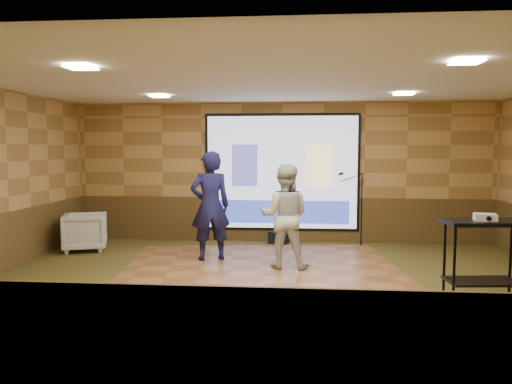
# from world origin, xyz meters

# --- Properties ---
(ground) EXTENTS (9.00, 9.00, 0.00)m
(ground) POSITION_xyz_m (0.00, 0.00, 0.00)
(ground) COLOR #2F391A
(ground) RESTS_ON ground
(room_shell) EXTENTS (9.04, 7.04, 3.02)m
(room_shell) POSITION_xyz_m (0.00, 0.00, 2.09)
(room_shell) COLOR #B18A49
(room_shell) RESTS_ON ground
(wainscot_back) EXTENTS (9.00, 0.04, 0.95)m
(wainscot_back) POSITION_xyz_m (0.00, 3.48, 0.47)
(wainscot_back) COLOR #523B1B
(wainscot_back) RESTS_ON ground
(wainscot_front) EXTENTS (9.00, 0.04, 0.95)m
(wainscot_front) POSITION_xyz_m (0.00, -3.48, 0.47)
(wainscot_front) COLOR #523B1B
(wainscot_front) RESTS_ON ground
(projector_screen) EXTENTS (3.32, 0.06, 2.52)m
(projector_screen) POSITION_xyz_m (0.00, 3.44, 1.47)
(projector_screen) COLOR black
(projector_screen) RESTS_ON room_shell
(downlight_nw) EXTENTS (0.32, 0.32, 0.02)m
(downlight_nw) POSITION_xyz_m (-2.20, 1.80, 2.97)
(downlight_nw) COLOR #FFE6BF
(downlight_nw) RESTS_ON room_shell
(downlight_ne) EXTENTS (0.32, 0.32, 0.02)m
(downlight_ne) POSITION_xyz_m (2.20, 1.80, 2.97)
(downlight_ne) COLOR #FFE6BF
(downlight_ne) RESTS_ON room_shell
(downlight_sw) EXTENTS (0.32, 0.32, 0.02)m
(downlight_sw) POSITION_xyz_m (-2.20, -1.50, 2.97)
(downlight_sw) COLOR #FFE6BF
(downlight_sw) RESTS_ON room_shell
(downlight_se) EXTENTS (0.32, 0.32, 0.02)m
(downlight_se) POSITION_xyz_m (2.20, -1.50, 2.97)
(downlight_se) COLOR #FFE6BF
(downlight_se) RESTS_ON room_shell
(dance_floor) EXTENTS (4.93, 3.97, 0.03)m
(dance_floor) POSITION_xyz_m (-0.27, 1.07, 0.02)
(dance_floor) COLOR #925E35
(dance_floor) RESTS_ON ground
(player_left) EXTENTS (0.82, 0.68, 1.94)m
(player_left) POSITION_xyz_m (-1.20, 1.41, 1.00)
(player_left) COLOR #161543
(player_left) RESTS_ON dance_floor
(player_right) EXTENTS (0.90, 0.73, 1.73)m
(player_right) POSITION_xyz_m (0.14, 0.94, 0.90)
(player_right) COLOR beige
(player_right) RESTS_ON dance_floor
(av_table) EXTENTS (1.03, 0.54, 1.09)m
(av_table) POSITION_xyz_m (2.80, -0.58, 0.78)
(av_table) COLOR black
(av_table) RESTS_ON ground
(projector) EXTENTS (0.30, 0.27, 0.09)m
(projector) POSITION_xyz_m (2.79, -0.62, 1.13)
(projector) COLOR silver
(projector) RESTS_ON av_table
(mic_stand) EXTENTS (0.60, 0.25, 1.54)m
(mic_stand) POSITION_xyz_m (1.59, 2.98, 0.49)
(mic_stand) COLOR black
(mic_stand) RESTS_ON ground
(banquet_chair) EXTENTS (1.03, 1.02, 0.74)m
(banquet_chair) POSITION_xyz_m (-3.83, 2.13, 0.37)
(banquet_chair) COLOR gray
(banquet_chair) RESTS_ON ground
(duffel_bag) EXTENTS (0.45, 0.35, 0.25)m
(duffel_bag) POSITION_xyz_m (-0.05, 3.22, 0.13)
(duffel_bag) COLOR black
(duffel_bag) RESTS_ON ground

